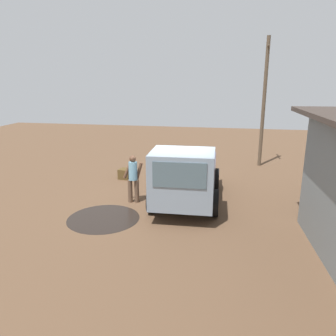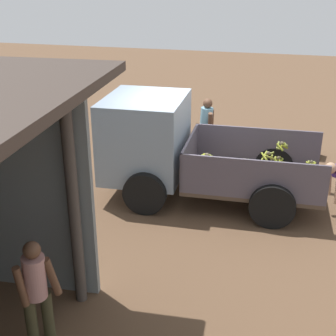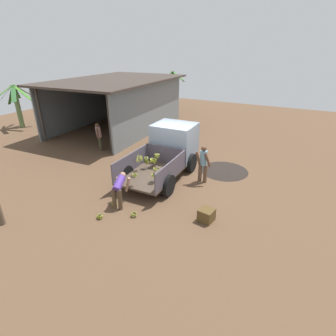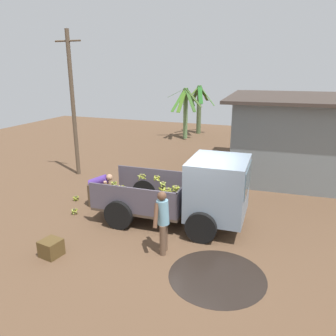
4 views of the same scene
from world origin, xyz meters
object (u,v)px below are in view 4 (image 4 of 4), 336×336
(person_worker_loading, at_px, (98,186))
(wooden_crate_0, at_px, (51,248))
(banana_bunch_on_ground_2, at_px, (98,200))
(person_foreground_visitor, at_px, (163,219))
(banana_bunch_on_ground_1, at_px, (75,211))
(cargo_truck, at_px, (204,191))
(person_bystander_near_shed, at_px, (241,159))
(banana_bunch_on_ground_0, at_px, (76,198))
(utility_pole, at_px, (73,104))

(person_worker_loading, distance_m, wooden_crate_0, 3.16)
(banana_bunch_on_ground_2, bearing_deg, wooden_crate_0, -77.65)
(wooden_crate_0, bearing_deg, banana_bunch_on_ground_2, 102.35)
(person_foreground_visitor, xyz_separation_m, banana_bunch_on_ground_1, (-3.44, 1.11, -0.80))
(cargo_truck, bearing_deg, person_bystander_near_shed, 83.62)
(banana_bunch_on_ground_2, bearing_deg, banana_bunch_on_ground_0, -174.88)
(banana_bunch_on_ground_0, height_order, banana_bunch_on_ground_1, banana_bunch_on_ground_1)
(person_foreground_visitor, bearing_deg, banana_bunch_on_ground_2, -42.98)
(cargo_truck, height_order, wooden_crate_0, cargo_truck)
(person_foreground_visitor, relative_size, person_bystander_near_shed, 1.06)
(person_worker_loading, height_order, banana_bunch_on_ground_0, person_worker_loading)
(person_worker_loading, bearing_deg, banana_bunch_on_ground_2, 115.31)
(cargo_truck, xyz_separation_m, person_foreground_visitor, (-0.58, -1.79, -0.18))
(utility_pole, bearing_deg, person_foreground_visitor, -38.74)
(person_worker_loading, relative_size, banana_bunch_on_ground_0, 5.51)
(person_foreground_visitor, height_order, banana_bunch_on_ground_0, person_foreground_visitor)
(person_foreground_visitor, relative_size, banana_bunch_on_ground_0, 8.00)
(person_worker_loading, xyz_separation_m, banana_bunch_on_ground_1, (-0.37, -0.84, -0.60))
(banana_bunch_on_ground_0, distance_m, banana_bunch_on_ground_2, 0.85)
(utility_pole, bearing_deg, cargo_truck, -24.06)
(person_worker_loading, height_order, person_bystander_near_shed, person_bystander_near_shed)
(person_worker_loading, bearing_deg, cargo_truck, -17.70)
(person_bystander_near_shed, distance_m, banana_bunch_on_ground_2, 6.03)
(person_foreground_visitor, distance_m, banana_bunch_on_ground_2, 3.94)
(banana_bunch_on_ground_1, bearing_deg, cargo_truck, 9.59)
(utility_pole, relative_size, person_worker_loading, 5.25)
(banana_bunch_on_ground_1, xyz_separation_m, wooden_crate_0, (0.93, -2.22, 0.10))
(person_bystander_near_shed, bearing_deg, person_worker_loading, 88.83)
(cargo_truck, height_order, banana_bunch_on_ground_1, cargo_truck)
(wooden_crate_0, bearing_deg, person_bystander_near_shed, 65.26)
(cargo_truck, bearing_deg, utility_pole, 154.27)
(banana_bunch_on_ground_0, bearing_deg, utility_pole, 123.48)
(cargo_truck, bearing_deg, person_foreground_visitor, -109.53)
(utility_pole, relative_size, banana_bunch_on_ground_2, 27.05)
(utility_pole, relative_size, banana_bunch_on_ground_1, 24.29)
(banana_bunch_on_ground_0, bearing_deg, person_foreground_visitor, -26.82)
(cargo_truck, xyz_separation_m, person_bystander_near_shed, (0.38, 4.62, -0.24))
(banana_bunch_on_ground_1, height_order, wooden_crate_0, wooden_crate_0)
(person_worker_loading, bearing_deg, wooden_crate_0, -94.71)
(person_worker_loading, height_order, wooden_crate_0, person_worker_loading)
(cargo_truck, distance_m, wooden_crate_0, 4.33)
(person_bystander_near_shed, distance_m, banana_bunch_on_ground_1, 6.93)
(utility_pole, relative_size, person_foreground_visitor, 3.62)
(cargo_truck, relative_size, wooden_crate_0, 9.60)
(person_bystander_near_shed, bearing_deg, banana_bunch_on_ground_2, 86.68)
(person_worker_loading, height_order, banana_bunch_on_ground_1, person_worker_loading)
(person_worker_loading, xyz_separation_m, wooden_crate_0, (0.56, -3.07, -0.49))
(person_worker_loading, distance_m, person_bystander_near_shed, 6.01)
(person_foreground_visitor, bearing_deg, wooden_crate_0, 14.41)
(banana_bunch_on_ground_2, bearing_deg, banana_bunch_on_ground_1, -102.25)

